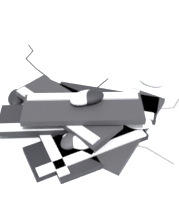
% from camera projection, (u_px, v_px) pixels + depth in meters
% --- Properties ---
extents(ground_plane, '(3.20, 3.20, 0.00)m').
position_uv_depth(ground_plane, '(76.00, 116.00, 1.27)').
color(ground_plane, silver).
extents(keyboard_0, '(0.21, 0.46, 0.03)m').
position_uv_depth(keyboard_0, '(58.00, 132.00, 1.18)').
color(keyboard_0, black).
rests_on(keyboard_0, ground).
extents(keyboard_1, '(0.46, 0.23, 0.03)m').
position_uv_depth(keyboard_1, '(87.00, 144.00, 1.14)').
color(keyboard_1, black).
rests_on(keyboard_1, ground).
extents(keyboard_2, '(0.42, 0.41, 0.03)m').
position_uv_depth(keyboard_2, '(126.00, 126.00, 1.21)').
color(keyboard_2, black).
rests_on(keyboard_2, ground).
extents(keyboard_3, '(0.45, 0.36, 0.03)m').
position_uv_depth(keyboard_3, '(105.00, 102.00, 1.31)').
color(keyboard_3, black).
rests_on(keyboard_3, ground).
extents(keyboard_4, '(0.40, 0.43, 0.03)m').
position_uv_depth(keyboard_4, '(74.00, 105.00, 1.30)').
color(keyboard_4, black).
rests_on(keyboard_4, ground).
extents(keyboard_5, '(0.46, 0.25, 0.03)m').
position_uv_depth(keyboard_5, '(57.00, 119.00, 1.19)').
color(keyboard_5, black).
rests_on(keyboard_5, keyboard_0).
extents(keyboard_6, '(0.35, 0.46, 0.03)m').
position_uv_depth(keyboard_6, '(66.00, 109.00, 1.19)').
color(keyboard_6, black).
rests_on(keyboard_6, keyboard_5).
extents(keyboard_7, '(0.46, 0.26, 0.03)m').
position_uv_depth(keyboard_7, '(83.00, 108.00, 1.15)').
color(keyboard_7, black).
rests_on(keyboard_7, keyboard_6).
extents(mouse_0, '(0.13, 0.12, 0.04)m').
position_uv_depth(mouse_0, '(77.00, 141.00, 1.10)').
color(mouse_0, silver).
rests_on(mouse_0, keyboard_1).
extents(mouse_1, '(0.09, 0.12, 0.04)m').
position_uv_depth(mouse_1, '(16.00, 97.00, 1.33)').
color(mouse_1, black).
rests_on(mouse_1, ground).
extents(mouse_2, '(0.11, 0.07, 0.04)m').
position_uv_depth(mouse_2, '(89.00, 97.00, 1.14)').
color(mouse_2, black).
rests_on(mouse_2, keyboard_7).
extents(mouse_3, '(0.13, 0.11, 0.04)m').
position_uv_depth(mouse_3, '(87.00, 130.00, 1.14)').
color(mouse_3, '#B7B7BC').
rests_on(mouse_3, keyboard_1).
extents(mouse_4, '(0.13, 0.12, 0.04)m').
position_uv_depth(mouse_4, '(73.00, 139.00, 1.11)').
color(mouse_4, black).
rests_on(mouse_4, keyboard_1).
extents(mouse_5, '(0.12, 0.09, 0.04)m').
position_uv_depth(mouse_5, '(84.00, 97.00, 1.14)').
color(mouse_5, '#B7B7BC').
rests_on(mouse_5, keyboard_7).
extents(mouse_6, '(0.13, 0.12, 0.04)m').
position_uv_depth(mouse_6, '(152.00, 81.00, 1.42)').
color(mouse_6, silver).
rests_on(mouse_6, ground).
extents(mouse_7, '(0.13, 0.11, 0.04)m').
position_uv_depth(mouse_7, '(137.00, 122.00, 1.17)').
color(mouse_7, '#B7B7BC').
rests_on(mouse_7, keyboard_2).
extents(cable_0, '(0.35, 0.48, 0.01)m').
position_uv_depth(cable_0, '(54.00, 72.00, 1.49)').
color(cable_0, black).
rests_on(cable_0, ground).
extents(cable_1, '(0.41, 0.42, 0.01)m').
position_uv_depth(cable_1, '(152.00, 119.00, 1.25)').
color(cable_1, '#59595B').
rests_on(cable_1, ground).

